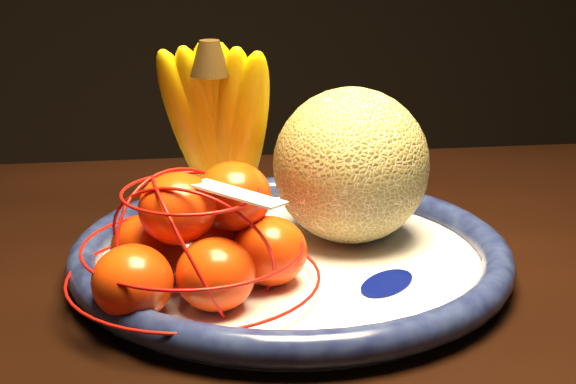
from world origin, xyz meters
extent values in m
cube|color=black|center=(-0.10, -0.08, 0.76)|extent=(1.63, 1.06, 0.04)
cylinder|color=white|center=(-0.21, 0.02, 0.79)|extent=(0.34, 0.34, 0.01)
torus|color=#0B0D36|center=(-0.21, 0.02, 0.80)|extent=(0.38, 0.38, 0.03)
cylinder|color=white|center=(-0.21, 0.02, 0.78)|extent=(0.17, 0.17, 0.01)
ellipsoid|color=#000750|center=(-0.15, -0.05, 0.80)|extent=(0.14, 0.14, 0.00)
ellipsoid|color=#000750|center=(-0.24, 0.11, 0.80)|extent=(0.12, 0.13, 0.00)
ellipsoid|color=#000750|center=(-0.32, 0.02, 0.80)|extent=(0.12, 0.09, 0.00)
sphere|color=olive|center=(-0.15, 0.05, 0.86)|extent=(0.14, 0.14, 0.14)
ellipsoid|color=yellow|center=(-0.28, 0.10, 0.89)|extent=(0.11, 0.11, 0.19)
ellipsoid|color=yellow|center=(-0.27, 0.10, 0.89)|extent=(0.10, 0.11, 0.19)
ellipsoid|color=yellow|center=(-0.26, 0.09, 0.89)|extent=(0.08, 0.11, 0.19)
ellipsoid|color=yellow|center=(-0.26, 0.09, 0.89)|extent=(0.06, 0.11, 0.19)
ellipsoid|color=yellow|center=(-0.25, 0.09, 0.89)|extent=(0.04, 0.11, 0.19)
ellipsoid|color=yellow|center=(-0.24, 0.09, 0.89)|extent=(0.06, 0.12, 0.19)
cone|color=black|center=(-0.26, 0.09, 0.98)|extent=(0.03, 0.03, 0.03)
ellipsoid|color=#FF4605|center=(-0.35, -0.07, 0.82)|extent=(0.06, 0.06, 0.06)
ellipsoid|color=#FF4605|center=(-0.29, -0.07, 0.82)|extent=(0.06, 0.06, 0.06)
ellipsoid|color=#FF4605|center=(-0.24, -0.03, 0.82)|extent=(0.06, 0.06, 0.06)
ellipsoid|color=#FF4605|center=(-0.33, 0.00, 0.82)|extent=(0.06, 0.06, 0.06)
ellipsoid|color=#FF4605|center=(-0.27, 0.01, 0.82)|extent=(0.06, 0.06, 0.06)
ellipsoid|color=#FF4605|center=(-0.31, -0.03, 0.86)|extent=(0.06, 0.06, 0.06)
ellipsoid|color=#FF4605|center=(-0.27, -0.01, 0.86)|extent=(0.06, 0.06, 0.06)
torus|color=#BE0E09|center=(-0.30, -0.03, 0.81)|extent=(0.23, 0.23, 0.00)
torus|color=#BE0E09|center=(-0.30, -0.03, 0.83)|extent=(0.20, 0.20, 0.00)
torus|color=#BE0E09|center=(-0.30, -0.03, 0.88)|extent=(0.13, 0.13, 0.00)
torus|color=#BE0E09|center=(-0.30, -0.03, 0.83)|extent=(0.14, 0.12, 0.12)
torus|color=#BE0E09|center=(-0.30, -0.03, 0.83)|extent=(0.06, 0.13, 0.12)
torus|color=#BE0E09|center=(-0.30, -0.03, 0.83)|extent=(0.15, 0.12, 0.12)
cube|color=white|center=(-0.27, -0.06, 0.88)|extent=(0.07, 0.07, 0.01)
camera|label=1|loc=(-0.36, -0.67, 1.08)|focal=55.00mm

